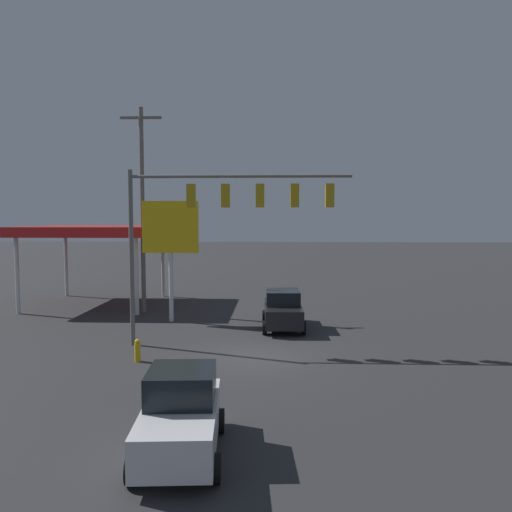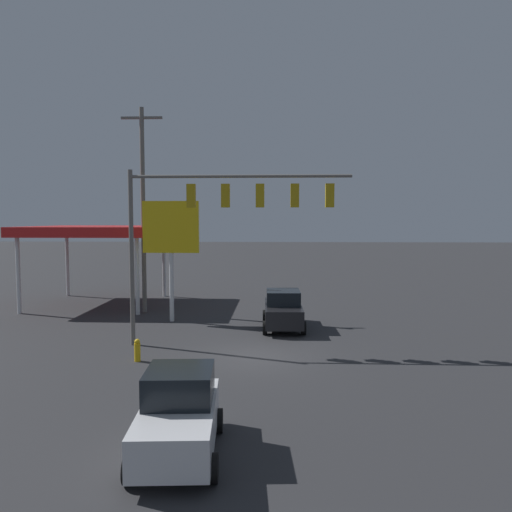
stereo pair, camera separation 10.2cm
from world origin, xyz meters
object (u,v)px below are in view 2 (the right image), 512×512
object	(u,v)px
price_sign	(171,232)
hatchback_crossing	(179,415)
utility_pole	(143,206)
sedan_waiting	(283,310)
fire_hydrant	(137,350)
traffic_signal_assembly	(222,209)

from	to	relation	value
price_sign	hatchback_crossing	world-z (taller)	price_sign
utility_pole	sedan_waiting	world-z (taller)	utility_pole
utility_pole	price_sign	size ratio (longest dim) A/B	1.84
utility_pole	hatchback_crossing	xyz separation A→B (m)	(-5.57, 17.65, -5.32)
utility_pole	fire_hydrant	size ratio (longest dim) A/B	13.57
fire_hydrant	price_sign	bearing A→B (deg)	-87.94
sedan_waiting	hatchback_crossing	size ratio (longest dim) A/B	1.14
sedan_waiting	fire_hydrant	distance (m)	8.42
utility_pole	hatchback_crossing	size ratio (longest dim) A/B	3.05
utility_pole	price_sign	xyz separation A→B (m)	(-2.17, 2.51, -1.46)
utility_pole	price_sign	world-z (taller)	utility_pole
traffic_signal_assembly	hatchback_crossing	size ratio (longest dim) A/B	2.44
hatchback_crossing	fire_hydrant	distance (m)	8.16
traffic_signal_assembly	utility_pole	size ratio (longest dim) A/B	0.80
sedan_waiting	hatchback_crossing	world-z (taller)	hatchback_crossing
traffic_signal_assembly	sedan_waiting	size ratio (longest dim) A/B	2.15
sedan_waiting	price_sign	bearing A→B (deg)	-105.40
sedan_waiting	traffic_signal_assembly	bearing A→B (deg)	-37.91
utility_pole	fire_hydrant	distance (m)	11.94
utility_pole	price_sign	distance (m)	3.62
price_sign	hatchback_crossing	size ratio (longest dim) A/B	1.65
price_sign	sedan_waiting	xyz separation A→B (m)	(-5.99, 1.46, -3.86)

